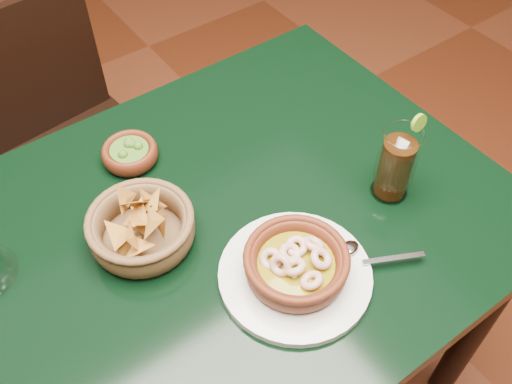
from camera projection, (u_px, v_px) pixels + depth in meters
dining_table at (190, 273)px, 1.07m from camera, size 1.20×0.80×0.75m
dining_chair at (72, 136)px, 1.60m from camera, size 0.42×0.42×0.82m
shrimp_plate at (296, 267)px, 0.93m from camera, size 0.33×0.26×0.08m
chip_basket at (142, 228)px, 0.98m from camera, size 0.22×0.22×0.12m
guacamole_ramekin at (130, 153)px, 1.11m from camera, size 0.13×0.13×0.04m
cola_drink at (396, 164)px, 1.02m from camera, size 0.15×0.15×0.17m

